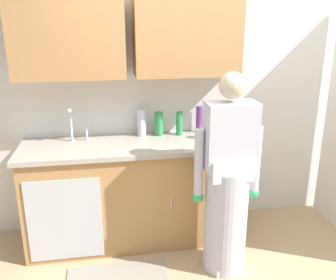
# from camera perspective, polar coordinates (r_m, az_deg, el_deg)

# --- Properties ---
(ground_plane) EXTENTS (9.00, 9.00, 0.00)m
(ground_plane) POSITION_cam_1_polar(r_m,az_deg,el_deg) (3.17, 6.87, -20.36)
(ground_plane) COLOR tan
(kitchen_wall_with_uppers) EXTENTS (4.80, 0.44, 2.70)m
(kitchen_wall_with_uppers) POSITION_cam_1_polar(r_m,az_deg,el_deg) (3.46, 0.87, 9.88)
(kitchen_wall_with_uppers) COLOR silver
(kitchen_wall_with_uppers) RESTS_ON ground
(counter_cabinet) EXTENTS (1.90, 0.62, 0.90)m
(counter_cabinet) POSITION_cam_1_polar(r_m,az_deg,el_deg) (3.43, -5.19, -8.26)
(counter_cabinet) COLOR #B27F4C
(counter_cabinet) RESTS_ON ground
(countertop) EXTENTS (1.96, 0.66, 0.04)m
(countertop) POSITION_cam_1_polar(r_m,az_deg,el_deg) (3.25, -5.37, -0.80)
(countertop) COLOR #A8A093
(countertop) RESTS_ON counter_cabinet
(sink) EXTENTS (0.50, 0.36, 0.35)m
(sink) POSITION_cam_1_polar(r_m,az_deg,el_deg) (3.26, -14.08, -1.12)
(sink) COLOR #B7BABF
(sink) RESTS_ON counter_cabinet
(person_at_sink) EXTENTS (0.55, 0.34, 1.62)m
(person_at_sink) POSITION_cam_1_polar(r_m,az_deg,el_deg) (2.95, 9.13, -7.79)
(person_at_sink) COLOR white
(person_at_sink) RESTS_ON ground
(bottle_soap) EXTENTS (0.06, 0.06, 0.25)m
(bottle_soap) POSITION_cam_1_polar(r_m,az_deg,el_deg) (3.54, 4.86, 3.22)
(bottle_soap) COLOR #66388C
(bottle_soap) RESTS_ON countertop
(bottle_dish_liquid) EXTENTS (0.06, 0.06, 0.22)m
(bottle_dish_liquid) POSITION_cam_1_polar(r_m,az_deg,el_deg) (3.44, 1.76, 2.58)
(bottle_dish_liquid) COLOR #2D8C4C
(bottle_dish_liquid) RESTS_ON countertop
(bottle_cleaner_spray) EXTENTS (0.08, 0.08, 0.26)m
(bottle_cleaner_spray) POSITION_cam_1_polar(r_m,az_deg,el_deg) (3.41, -4.12, 2.73)
(bottle_cleaner_spray) COLOR silver
(bottle_cleaner_spray) RESTS_ON countertop
(bottle_water_tall) EXTENTS (0.08, 0.08, 0.22)m
(bottle_water_tall) POSITION_cam_1_polar(r_m,az_deg,el_deg) (3.43, -1.41, 2.51)
(bottle_water_tall) COLOR #2D8C4C
(bottle_water_tall) RESTS_ON countertop
(cup_by_sink) EXTENTS (0.08, 0.08, 0.10)m
(cup_by_sink) POSITION_cam_1_polar(r_m,az_deg,el_deg) (3.36, 5.46, 1.11)
(cup_by_sink) COLOR #B24C47
(cup_by_sink) RESTS_ON countertop
(sponge) EXTENTS (0.11, 0.07, 0.03)m
(sponge) POSITION_cam_1_polar(r_m,az_deg,el_deg) (3.57, 8.40, 1.37)
(sponge) COLOR #4CBF4C
(sponge) RESTS_ON countertop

